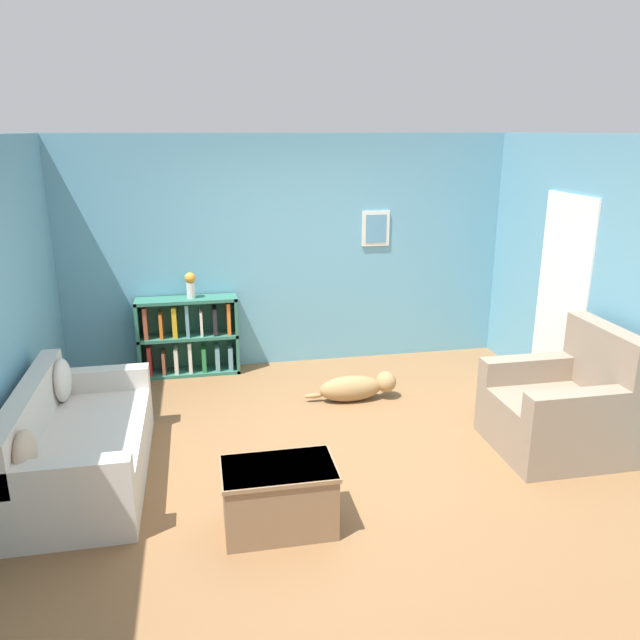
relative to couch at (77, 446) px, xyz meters
The scene contains 9 objects.
ground_plane 2.03m from the couch, ahead, with size 14.00×14.00×0.00m, color brown.
wall_back 3.23m from the couch, 49.08° to the left, with size 5.60×0.13×2.60m.
wall_right 4.67m from the couch, ahead, with size 0.16×5.00×2.60m.
couch is the anchor object (origin of this frame).
bookshelf 2.29m from the couch, 68.28° to the left, with size 1.10×0.28×0.88m.
recliner_chair 3.98m from the couch, ahead, with size 1.00×0.96×1.07m.
coffee_table 1.72m from the couch, 32.38° to the right, with size 0.77×0.48×0.47m.
dog 2.71m from the couch, 22.57° to the left, with size 0.94×0.24×0.28m.
vase 2.41m from the couch, 66.92° to the left, with size 0.12×0.12×0.28m.
Camera 1 is at (-0.99, -4.67, 2.63)m, focal length 35.00 mm.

